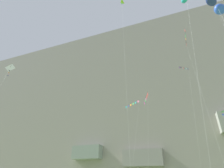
% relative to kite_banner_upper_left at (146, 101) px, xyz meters
% --- Properties ---
extents(cliff_face, '(180.00, 30.39, 63.57)m').
position_rel_kite_banner_upper_left_xyz_m(cliff_face, '(-5.78, 34.41, 13.61)').
color(cliff_face, gray).
rests_on(cliff_face, ground).
extents(kite_banner_upper_left, '(2.10, 6.34, 19.08)m').
position_rel_kite_banner_upper_left_xyz_m(kite_banner_upper_left, '(0.00, 0.00, 0.00)').
color(kite_banner_upper_left, black).
rests_on(kite_banner_upper_left, ground).
extents(kite_windsock_upper_right, '(3.91, 5.20, 17.95)m').
position_rel_kite_banner_upper_left_xyz_m(kite_windsock_upper_right, '(10.66, -23.71, -0.65)').
color(kite_windsock_upper_right, blue).
rests_on(kite_windsock_upper_right, ground).
extents(kite_delta_high_left, '(1.73, 5.09, 14.87)m').
position_rel_kite_banner_upper_left_xyz_m(kite_delta_high_left, '(14.53, 4.05, -3.91)').
color(kite_delta_high_left, green).
rests_on(kite_delta_high_left, ground).
extents(kite_banner_mid_right, '(1.15, 5.56, 29.22)m').
position_rel_kite_banner_upper_left_xyz_m(kite_banner_mid_right, '(10.33, -5.09, 8.87)').
color(kite_banner_mid_right, black).
rests_on(kite_banner_mid_right, ground).
extents(kite_diamond_low_center, '(1.49, 4.55, 19.11)m').
position_rel_kite_banner_upper_left_xyz_m(kite_diamond_low_center, '(-17.33, -21.03, -1.08)').
color(kite_diamond_low_center, white).
rests_on(kite_diamond_low_center, ground).
extents(kite_banner_mid_left, '(2.48, 3.78, 27.40)m').
position_rel_kite_banner_upper_left_xyz_m(kite_banner_mid_left, '(9.34, 3.83, 5.09)').
color(kite_banner_mid_left, black).
rests_on(kite_banner_mid_left, ground).
extents(kite_delta_far_right, '(1.36, 1.65, 34.69)m').
position_rel_kite_banner_upper_left_xyz_m(kite_delta_far_right, '(-1.06, -13.57, 12.67)').
color(kite_delta_far_right, '#8CCC33').
rests_on(kite_delta_far_right, ground).
extents(kite_banner_upper_mid, '(4.14, 3.20, 17.90)m').
position_rel_kite_banner_upper_left_xyz_m(kite_banner_upper_mid, '(-3.12, -0.63, -1.60)').
color(kite_banner_upper_mid, black).
rests_on(kite_banner_upper_mid, ground).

